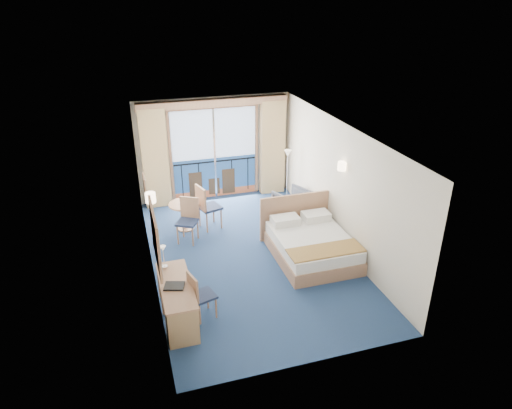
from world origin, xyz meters
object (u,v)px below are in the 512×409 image
at_px(bed, 311,244).
at_px(table_chair_a, 206,205).
at_px(floor_lamp, 287,163).
at_px(table_chair_b, 188,217).
at_px(round_table, 185,210).
at_px(armchair, 293,204).
at_px(desk, 181,314).
at_px(nightstand, 312,217).
at_px(desk_chair, 199,293).

xyz_separation_m(bed, table_chair_a, (-1.84, 1.87, 0.32)).
xyz_separation_m(floor_lamp, table_chair_b, (-2.78, -1.24, -0.53)).
bearing_deg(table_chair_b, round_table, 118.71).
height_order(armchair, table_chair_a, table_chair_a).
distance_m(floor_lamp, desk, 5.55).
relative_size(floor_lamp, desk, 0.97).
bearing_deg(table_chair_a, nightstand, -122.66).
height_order(floor_lamp, table_chair_b, floor_lamp).
bearing_deg(armchair, table_chair_a, -25.25).
distance_m(bed, table_chair_a, 2.64).
height_order(bed, table_chair_a, table_chair_a).
height_order(desk, desk_chair, desk_chair).
distance_m(nightstand, desk_chair, 4.01).
xyz_separation_m(desk_chair, round_table, (0.28, 3.30, -0.01)).
relative_size(bed, armchair, 2.52).
xyz_separation_m(floor_lamp, table_chair_a, (-2.30, -0.82, -0.48)).
height_order(bed, floor_lamp, floor_lamp).
distance_m(desk, desk_chair, 0.49).
distance_m(desk, round_table, 3.67).
bearing_deg(table_chair_b, nightstand, 23.54).
distance_m(nightstand, floor_lamp, 1.72).
bearing_deg(bed, desk_chair, -153.40).
bearing_deg(desk, table_chair_a, 72.17).
relative_size(nightstand, desk, 0.38).
bearing_deg(floor_lamp, desk, -128.44).
xyz_separation_m(desk_chair, table_chair_b, (0.28, 2.76, 0.06)).
bearing_deg(bed, armchair, 80.74).
distance_m(floor_lamp, round_table, 2.93).
bearing_deg(armchair, floor_lamp, -125.25).
bearing_deg(table_chair_a, desk_chair, 150.02).
relative_size(floor_lamp, round_table, 2.00).
xyz_separation_m(nightstand, round_table, (-2.86, 0.82, 0.21)).
distance_m(nightstand, table_chair_a, 2.50).
distance_m(table_chair_a, table_chair_b, 0.64).
bearing_deg(table_chair_a, armchair, -107.29).
height_order(nightstand, table_chair_a, table_chair_a).
bearing_deg(round_table, desk, -100.03).
height_order(desk_chair, round_table, desk_chair).
relative_size(armchair, desk, 0.52).
xyz_separation_m(armchair, desk, (-3.26, -3.46, 0.03)).
relative_size(bed, desk_chair, 2.21).
distance_m(armchair, round_table, 2.63).
xyz_separation_m(bed, round_table, (-2.32, 2.00, 0.20)).
bearing_deg(armchair, desk_chair, 22.89).
height_order(bed, round_table, bed).
bearing_deg(bed, desk, -151.37).
relative_size(floor_lamp, table_chair_a, 1.33).
relative_size(armchair, table_chair_a, 0.72).
distance_m(bed, round_table, 3.07).
xyz_separation_m(bed, desk, (-2.96, -1.61, 0.10)).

